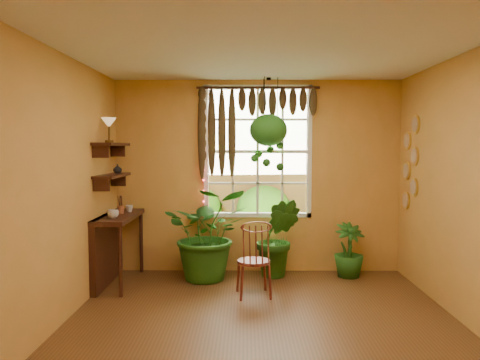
# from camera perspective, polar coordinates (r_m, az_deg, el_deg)

# --- Properties ---
(floor) EXTENTS (4.50, 4.50, 0.00)m
(floor) POSITION_cam_1_polar(r_m,az_deg,el_deg) (4.68, 2.89, -18.09)
(floor) COLOR brown
(floor) RESTS_ON ground
(ceiling) EXTENTS (4.50, 4.50, 0.00)m
(ceiling) POSITION_cam_1_polar(r_m,az_deg,el_deg) (4.44, 3.02, 16.22)
(ceiling) COLOR white
(ceiling) RESTS_ON wall_back
(wall_back) EXTENTS (4.00, 0.00, 4.00)m
(wall_back) POSITION_cam_1_polar(r_m,az_deg,el_deg) (6.60, 2.16, 0.43)
(wall_back) COLOR #DE9F4C
(wall_back) RESTS_ON floor
(wall_left) EXTENTS (0.00, 4.50, 4.50)m
(wall_left) POSITION_cam_1_polar(r_m,az_deg,el_deg) (4.72, -22.11, -1.28)
(wall_left) COLOR #DE9F4C
(wall_left) RESTS_ON floor
(wall_right) EXTENTS (0.00, 4.50, 4.50)m
(wall_right) POSITION_cam_1_polar(r_m,az_deg,el_deg) (4.87, 27.20, -1.28)
(wall_right) COLOR #DE9F4C
(wall_right) RESTS_ON floor
(window) EXTENTS (1.52, 0.10, 1.86)m
(window) POSITION_cam_1_polar(r_m,az_deg,el_deg) (6.62, 2.16, 3.48)
(window) COLOR white
(window) RESTS_ON wall_back
(valance_vine) EXTENTS (1.70, 0.12, 1.10)m
(valance_vine) POSITION_cam_1_polar(r_m,az_deg,el_deg) (6.51, 1.45, 8.55)
(valance_vine) COLOR #3D1C10
(valance_vine) RESTS_ON window
(string_lights) EXTENTS (0.03, 0.03, 1.54)m
(string_lights) POSITION_cam_1_polar(r_m,az_deg,el_deg) (6.55, -4.49, 3.90)
(string_lights) COLOR #FF2633
(string_lights) RESTS_ON window
(wall_plates) EXTENTS (0.04, 0.32, 1.10)m
(wall_plates) POSITION_cam_1_polar(r_m,az_deg,el_deg) (6.50, 20.03, 1.90)
(wall_plates) COLOR #FFF5D0
(wall_plates) RESTS_ON wall_right
(counter_ledge) EXTENTS (0.40, 1.20, 0.90)m
(counter_ledge) POSITION_cam_1_polar(r_m,az_deg,el_deg) (6.30, -15.48, -7.21)
(counter_ledge) COLOR #3D1C10
(counter_ledge) RESTS_ON floor
(shelf_lower) EXTENTS (0.25, 0.90, 0.04)m
(shelf_lower) POSITION_cam_1_polar(r_m,az_deg,el_deg) (6.18, -15.32, 0.52)
(shelf_lower) COLOR #3D1C10
(shelf_lower) RESTS_ON wall_left
(shelf_upper) EXTENTS (0.25, 0.90, 0.04)m
(shelf_upper) POSITION_cam_1_polar(r_m,az_deg,el_deg) (6.17, -15.38, 4.23)
(shelf_upper) COLOR #3D1C10
(shelf_upper) RESTS_ON wall_left
(backyard) EXTENTS (14.00, 10.00, 12.00)m
(backyard) POSITION_cam_1_polar(r_m,az_deg,el_deg) (11.23, 2.75, 1.56)
(backyard) COLOR #24601B
(backyard) RESTS_ON ground
(windsor_chair) EXTENTS (0.44, 0.46, 1.05)m
(windsor_chair) POSITION_cam_1_polar(r_m,az_deg,el_deg) (5.62, 1.73, -11.03)
(windsor_chair) COLOR maroon
(windsor_chair) RESTS_ON floor
(potted_plant_left) EXTENTS (1.18, 1.04, 1.24)m
(potted_plant_left) POSITION_cam_1_polar(r_m,az_deg,el_deg) (6.26, -3.86, -6.51)
(potted_plant_left) COLOR #195516
(potted_plant_left) RESTS_ON floor
(potted_plant_mid) EXTENTS (0.65, 0.55, 1.07)m
(potted_plant_mid) POSITION_cam_1_polar(r_m,az_deg,el_deg) (6.40, 4.63, -7.03)
(potted_plant_mid) COLOR #195516
(potted_plant_mid) RESTS_ON floor
(potted_plant_right) EXTENTS (0.52, 0.52, 0.73)m
(potted_plant_right) POSITION_cam_1_polar(r_m,az_deg,el_deg) (6.59, 13.11, -8.33)
(potted_plant_right) COLOR #195516
(potted_plant_right) RESTS_ON floor
(hanging_basket) EXTENTS (0.51, 0.51, 1.28)m
(hanging_basket) POSITION_cam_1_polar(r_m,az_deg,el_deg) (6.38, 3.49, 5.65)
(hanging_basket) COLOR black
(hanging_basket) RESTS_ON ceiling
(cup_a) EXTENTS (0.16, 0.16, 0.11)m
(cup_a) POSITION_cam_1_polar(r_m,az_deg,el_deg) (5.89, -15.22, -4.02)
(cup_a) COLOR silver
(cup_a) RESTS_ON counter_ledge
(cup_b) EXTENTS (0.11, 0.11, 0.09)m
(cup_b) POSITION_cam_1_polar(r_m,az_deg,el_deg) (6.41, -13.33, -3.41)
(cup_b) COLOR beige
(cup_b) RESTS_ON counter_ledge
(brush_jar) EXTENTS (0.08, 0.08, 0.30)m
(brush_jar) POSITION_cam_1_polar(r_m,az_deg,el_deg) (6.29, -14.35, -2.93)
(brush_jar) COLOR brown
(brush_jar) RESTS_ON counter_ledge
(shelf_vase) EXTENTS (0.14, 0.14, 0.12)m
(shelf_vase) POSITION_cam_1_polar(r_m,az_deg,el_deg) (6.40, -14.71, 1.33)
(shelf_vase) COLOR #B2AD99
(shelf_vase) RESTS_ON shelf_lower
(tiffany_lamp) EXTENTS (0.18, 0.18, 0.31)m
(tiffany_lamp) POSITION_cam_1_polar(r_m,az_deg,el_deg) (6.03, -15.70, 6.56)
(tiffany_lamp) COLOR brown
(tiffany_lamp) RESTS_ON shelf_upper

